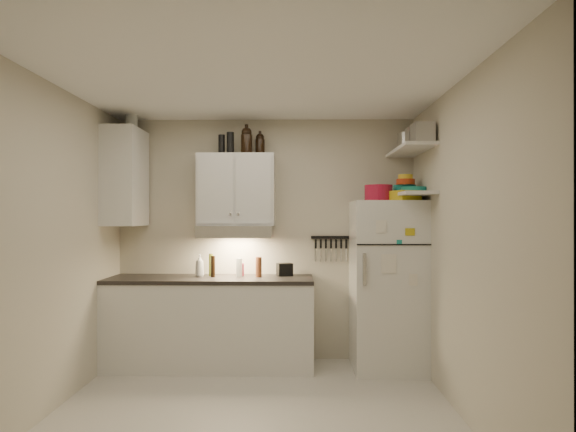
{
  "coord_description": "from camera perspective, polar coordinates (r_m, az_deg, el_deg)",
  "views": [
    {
      "loc": [
        0.33,
        -3.72,
        1.54
      ],
      "look_at": [
        0.25,
        0.9,
        1.55
      ],
      "focal_mm": 30.0,
      "sensor_mm": 36.0,
      "label": 1
    }
  ],
  "objects": [
    {
      "name": "knife_strip",
      "position": [
        5.23,
        5.05,
        -2.53
      ],
      "size": [
        0.42,
        0.02,
        0.03
      ],
      "primitive_type": "cube",
      "color": "black",
      "rests_on": "back_wall"
    },
    {
      "name": "bowl_teal",
      "position": [
        5.09,
        13.65,
        3.05
      ],
      "size": [
        0.23,
        0.23,
        0.09
      ],
      "primitive_type": "cylinder",
      "color": "#18877F",
      "rests_on": "shelf_lo"
    },
    {
      "name": "range_hood",
      "position": [
        5.03,
        -6.2,
        -1.83
      ],
      "size": [
        0.76,
        0.46,
        0.12
      ],
      "primitive_type": "cube",
      "color": "silver",
      "rests_on": "back_wall"
    },
    {
      "name": "thermos_b",
      "position": [
        5.13,
        -7.87,
        8.4
      ],
      "size": [
        0.07,
        0.07,
        0.2
      ],
      "primitive_type": "cylinder",
      "rotation": [
        0.0,
        0.0,
        0.04
      ],
      "color": "black",
      "rests_on": "upper_cabinet"
    },
    {
      "name": "spice_jar",
      "position": [
        4.95,
        13.06,
        2.34
      ],
      "size": [
        0.08,
        0.08,
        0.11
      ],
      "primitive_type": "cylinder",
      "rotation": [
        0.0,
        0.0,
        0.22
      ],
      "color": "silver",
      "rests_on": "fridge"
    },
    {
      "name": "side_jar",
      "position": [
        5.34,
        -18.06,
        10.61
      ],
      "size": [
        0.14,
        0.14,
        0.17
      ],
      "primitive_type": "cylinder",
      "rotation": [
        0.0,
        0.0,
        -0.13
      ],
      "color": "silver",
      "rests_on": "side_cabinet"
    },
    {
      "name": "pepper_mill",
      "position": [
        5.0,
        -3.5,
        -6.05
      ],
      "size": [
        0.07,
        0.07,
        0.21
      ],
      "primitive_type": "cylinder",
      "rotation": [
        0.0,
        0.0,
        -0.13
      ],
      "color": "brown",
      "rests_on": "countertop"
    },
    {
      "name": "upper_cabinet",
      "position": [
        5.1,
        -6.11,
        3.08
      ],
      "size": [
        0.8,
        0.33,
        0.75
      ],
      "primitive_type": "cube",
      "color": "white",
      "rests_on": "back_wall"
    },
    {
      "name": "plates",
      "position": [
        4.93,
        14.73,
        2.98
      ],
      "size": [
        0.33,
        0.33,
        0.06
      ],
      "primitive_type": "cylinder",
      "rotation": [
        0.0,
        0.0,
        0.39
      ],
      "color": "#18877F",
      "rests_on": "shelf_lo"
    },
    {
      "name": "shelf_hi",
      "position": [
        4.92,
        14.26,
        7.58
      ],
      "size": [
        0.3,
        0.95,
        0.03
      ],
      "primitive_type": "cube",
      "color": "white",
      "rests_on": "right_wall"
    },
    {
      "name": "red_jar",
      "position": [
        5.13,
        -5.6,
        -6.33
      ],
      "size": [
        0.08,
        0.08,
        0.13
      ],
      "primitive_type": "cylinder",
      "rotation": [
        0.0,
        0.0,
        -0.21
      ],
      "color": "maroon",
      "rests_on": "countertop"
    },
    {
      "name": "bowl_yellow",
      "position": [
        5.02,
        13.75,
        4.53
      ],
      "size": [
        0.14,
        0.14,
        0.05
      ],
      "primitive_type": "cylinder",
      "color": "gold",
      "rests_on": "bowl_orange"
    },
    {
      "name": "clear_bottle",
      "position": [
        5.04,
        -5.81,
        -6.09
      ],
      "size": [
        0.08,
        0.08,
        0.19
      ],
      "primitive_type": "cylinder",
      "rotation": [
        0.0,
        0.0,
        0.25
      ],
      "color": "silver",
      "rests_on": "countertop"
    },
    {
      "name": "oil_bottle",
      "position": [
        5.15,
        -9.12,
        -5.72
      ],
      "size": [
        0.06,
        0.06,
        0.23
      ],
      "primitive_type": "cylinder",
      "rotation": [
        0.0,
        0.0,
        0.33
      ],
      "color": "#535A16",
      "rests_on": "countertop"
    },
    {
      "name": "caddy",
      "position": [
        5.1,
        -0.41,
        -6.36
      ],
      "size": [
        0.18,
        0.15,
        0.13
      ],
      "primitive_type": "cube",
      "rotation": [
        0.0,
        0.0,
        0.33
      ],
      "color": "black",
      "rests_on": "countertop"
    },
    {
      "name": "shelf_lo",
      "position": [
        4.88,
        14.26,
        2.46
      ],
      "size": [
        0.3,
        0.95,
        0.03
      ],
      "primitive_type": "cube",
      "color": "white",
      "rests_on": "right_wall"
    },
    {
      "name": "countertop",
      "position": [
        5.04,
        -9.15,
        -7.41
      ],
      "size": [
        2.1,
        0.62,
        0.04
      ],
      "primitive_type": "cube",
      "color": "black",
      "rests_on": "base_cabinet"
    },
    {
      "name": "bowl_orange",
      "position": [
        5.02,
        13.75,
        3.94
      ],
      "size": [
        0.19,
        0.19,
        0.06
      ],
      "primitive_type": "cylinder",
      "color": "#BD3211",
      "rests_on": "bowl_teal"
    },
    {
      "name": "stock_pot",
      "position": [
        5.19,
        14.34,
        8.43
      ],
      "size": [
        0.35,
        0.35,
        0.19
      ],
      "primitive_type": "cylinder",
      "rotation": [
        0.0,
        0.0,
        0.39
      ],
      "color": "silver",
      "rests_on": "shelf_hi"
    },
    {
      "name": "right_wall",
      "position": [
        3.95,
        19.97,
        -3.61
      ],
      "size": [
        0.02,
        3.0,
        2.6
      ],
      "primitive_type": "cube",
      "color": "beige",
      "rests_on": "ground"
    },
    {
      "name": "tin_a",
      "position": [
        4.82,
        14.97,
        9.01
      ],
      "size": [
        0.18,
        0.17,
        0.18
      ],
      "primitive_type": "cube",
      "rotation": [
        0.0,
        0.0,
        0.03
      ],
      "color": "#AAAAAD",
      "rests_on": "shelf_hi"
    },
    {
      "name": "floor",
      "position": [
        4.05,
        -4.07,
        -22.65
      ],
      "size": [
        3.2,
        3.0,
        0.02
      ],
      "primitive_type": "cube",
      "color": "beige",
      "rests_on": "ground"
    },
    {
      "name": "growler_b",
      "position": [
        5.17,
        -3.33,
        8.53
      ],
      "size": [
        0.1,
        0.1,
        0.24
      ],
      "primitive_type": null,
      "rotation": [
        0.0,
        0.0,
        -0.03
      ],
      "color": "black",
      "rests_on": "upper_cabinet"
    },
    {
      "name": "growler_a",
      "position": [
        5.09,
        -4.93,
        8.94
      ],
      "size": [
        0.13,
        0.13,
        0.28
      ],
      "primitive_type": null,
      "rotation": [
        0.0,
        0.0,
        -0.11
      ],
      "color": "black",
      "rests_on": "upper_cabinet"
    },
    {
      "name": "dutch_oven",
      "position": [
        4.92,
        10.66,
        2.68
      ],
      "size": [
        0.35,
        0.35,
        0.16
      ],
      "primitive_type": "cylinder",
      "rotation": [
        0.0,
        0.0,
        0.33
      ],
      "color": "maroon",
      "rests_on": "fridge"
    },
    {
      "name": "base_cabinet",
      "position": [
        5.12,
        -9.15,
        -12.53
      ],
      "size": [
        2.1,
        0.6,
        0.88
      ],
      "primitive_type": "cube",
      "color": "white",
      "rests_on": "floor"
    },
    {
      "name": "thermos_a",
      "position": [
        5.09,
        -6.85,
        8.59
      ],
      "size": [
        0.1,
        0.1,
        0.22
      ],
      "primitive_type": "cylinder",
      "rotation": [
        0.0,
        0.0,
        -0.42
      ],
      "color": "black",
      "rests_on": "upper_cabinet"
    },
    {
      "name": "left_wall",
      "position": [
        4.2,
        -26.54,
        -3.39
      ],
      "size": [
        0.02,
        3.0,
        2.6
      ],
      "primitive_type": "cube",
      "color": "beige",
      "rests_on": "ground"
    },
    {
      "name": "fridge",
      "position": [
        5.02,
        11.66,
        -8.02
      ],
      "size": [
        0.7,
        0.68,
        1.7
      ],
      "primitive_type": "cube",
      "color": "silver",
      "rests_on": "floor"
    },
    {
      "name": "back_wall",
      "position": [
        5.25,
        -2.62,
        -2.74
      ],
      "size": [
        3.2,
        0.02,
        2.6
      ],
      "primitive_type": "cube",
      "color": "beige",
      "rests_on": "ground"
    },
    {
      "name": "soap_bottle",
      "position": [
        5.09,
        -10.43,
        -5.64
      ],
      "size": [
        0.12,
        0.12,
        0.26
      ],
      "primitive_type": "imported",
      "rotation": [
        0.0,
        0.0,
        0.21
      ],
      "color": "white",
      "rests_on": "countertop"
    },
    {
      "name": "side_cabinet",
      "position": [
        5.24,
        -18.74,
        4.37
      ],
      "size": [
        0.33,
        0.55,
        1.0
      ],
      "primitive_type": "cube",
      "color": "white",
      "rests_on": "left_wall"
    },
    {
      "name": "book_stack",
      "position": [
        4.84,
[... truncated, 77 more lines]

